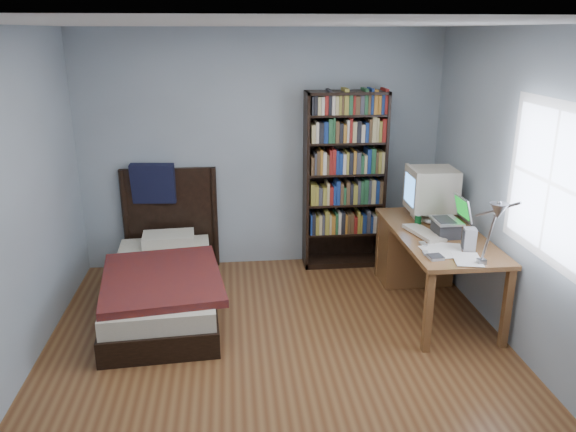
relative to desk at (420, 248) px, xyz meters
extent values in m
plane|color=brown|center=(-1.50, -1.28, -0.42)|extent=(4.20, 4.20, 0.00)
plane|color=white|center=(-1.50, -1.28, 2.08)|extent=(4.20, 4.20, 0.00)
cube|color=#A0AFBB|center=(-1.50, 0.82, 0.83)|extent=(3.80, 0.04, 2.50)
cube|color=#A0AFBB|center=(-1.50, -3.38, 0.83)|extent=(3.80, 0.04, 2.50)
cube|color=#A0AFBB|center=(0.40, -1.28, 0.83)|extent=(0.04, 4.20, 2.50)
cube|color=white|center=(0.38, -1.43, 1.03)|extent=(0.01, 1.14, 1.14)
cube|color=white|center=(0.38, -1.43, 1.03)|extent=(0.01, 1.00, 1.00)
cube|color=brown|center=(0.00, -0.44, 0.29)|extent=(0.75, 1.59, 0.04)
cube|color=brown|center=(-0.32, -1.18, -0.07)|extent=(0.06, 0.06, 0.69)
cube|color=brown|center=(0.32, -1.18, -0.07)|extent=(0.06, 0.06, 0.69)
cube|color=brown|center=(-0.32, 0.30, -0.07)|extent=(0.06, 0.06, 0.69)
cube|color=brown|center=(0.32, 0.30, -0.07)|extent=(0.06, 0.06, 0.69)
cube|color=brown|center=(0.00, 0.13, -0.07)|extent=(0.69, 0.40, 0.68)
cube|color=#BDB49D|center=(0.04, -0.02, 0.33)|extent=(0.28, 0.24, 0.03)
cylinder|color=#BDB49D|center=(0.04, -0.02, 0.38)|extent=(0.10, 0.10, 0.06)
cube|color=#BDB49D|center=(0.07, -0.02, 0.61)|extent=(0.43, 0.41, 0.40)
cube|color=beige|center=(-0.14, -0.02, 0.61)|extent=(0.05, 0.42, 0.42)
cube|color=#438EF3|center=(-0.15, -0.02, 0.61)|extent=(0.02, 0.31, 0.27)
cube|color=#2D2D30|center=(0.03, -0.52, 0.38)|extent=(0.20, 0.23, 0.13)
cube|color=silver|center=(0.03, -0.52, 0.46)|extent=(0.23, 0.30, 0.02)
cube|color=#2D2D30|center=(0.01, -0.52, 0.47)|extent=(0.15, 0.23, 0.00)
cube|color=silver|center=(0.17, -0.52, 0.57)|extent=(0.07, 0.29, 0.21)
cube|color=#0CBF26|center=(0.16, -0.52, 0.57)|extent=(0.05, 0.24, 0.16)
cube|color=#99999E|center=(0.08, -1.16, 0.34)|extent=(0.06, 0.05, 0.04)
cylinder|color=#99999E|center=(0.08, -1.22, 0.56)|extent=(0.02, 0.15, 0.41)
cylinder|color=#99999E|center=(0.00, -1.45, 0.86)|extent=(0.17, 0.34, 0.21)
cone|color=#99999E|center=(-0.07, -1.61, 0.90)|extent=(0.13, 0.13, 0.11)
cube|color=beige|center=(-0.14, -0.46, 0.33)|extent=(0.28, 0.49, 0.04)
cube|color=#99999B|center=(0.10, -0.87, 0.41)|extent=(0.11, 0.11, 0.19)
cylinder|color=#073419|center=(-0.13, -0.24, 0.37)|extent=(0.06, 0.06, 0.11)
ellipsoid|color=silver|center=(0.00, -0.16, 0.33)|extent=(0.07, 0.12, 0.04)
cube|color=silver|center=(-0.24, -0.72, 0.33)|extent=(0.05, 0.10, 0.02)
cube|color=#99999B|center=(-0.28, -0.92, 0.32)|extent=(0.05, 0.09, 0.02)
cube|color=#99999B|center=(-0.24, -1.01, 0.33)|extent=(0.12, 0.12, 0.02)
cube|color=black|center=(-1.05, 0.66, 0.53)|extent=(0.03, 0.30, 1.88)
cube|color=black|center=(-0.24, 0.66, 0.53)|extent=(0.03, 0.30, 1.88)
cube|color=black|center=(-0.64, 0.66, 1.45)|extent=(0.85, 0.30, 0.03)
cube|color=black|center=(-0.64, 0.66, -0.39)|extent=(0.85, 0.30, 0.06)
cube|color=black|center=(-0.64, 0.80, 0.53)|extent=(0.85, 0.02, 1.88)
cube|color=olive|center=(-0.64, 0.64, 0.56)|extent=(0.77, 0.22, 1.68)
cube|color=black|center=(-2.50, -0.23, -0.31)|extent=(1.06, 1.94, 0.22)
cube|color=beige|center=(-2.50, -0.23, -0.12)|extent=(1.01, 1.87, 0.16)
cube|color=#9A230E|center=(-2.47, -0.46, -0.01)|extent=(1.15, 1.34, 0.07)
cube|color=beige|center=(-2.50, 0.46, 0.01)|extent=(0.54, 0.36, 0.12)
cube|color=black|center=(-2.50, 0.78, 0.13)|extent=(1.00, 0.05, 1.10)
cylinder|color=black|center=(-2.96, 0.76, 0.13)|extent=(0.06, 0.06, 1.10)
cylinder|color=black|center=(-2.03, 0.76, 0.13)|extent=(0.06, 0.06, 1.10)
cube|color=black|center=(-2.65, 0.75, 0.53)|extent=(0.46, 0.20, 0.43)
camera|label=1|loc=(-1.84, -5.01, 2.04)|focal=35.00mm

